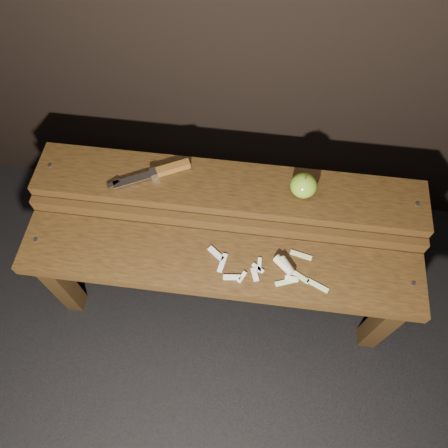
# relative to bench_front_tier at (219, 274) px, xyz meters

# --- Properties ---
(ground) EXTENTS (60.00, 60.00, 0.00)m
(ground) POSITION_rel_bench_front_tier_xyz_m (0.00, 0.06, -0.35)
(ground) COLOR black
(bench_front_tier) EXTENTS (1.20, 0.20, 0.42)m
(bench_front_tier) POSITION_rel_bench_front_tier_xyz_m (0.00, 0.00, 0.00)
(bench_front_tier) COLOR black
(bench_front_tier) RESTS_ON ground
(bench_rear_tier) EXTENTS (1.20, 0.21, 0.50)m
(bench_rear_tier) POSITION_rel_bench_front_tier_xyz_m (0.00, 0.23, 0.06)
(bench_rear_tier) COLOR black
(bench_rear_tier) RESTS_ON ground
(apple) EXTENTS (0.08, 0.08, 0.08)m
(apple) POSITION_rel_bench_front_tier_xyz_m (0.22, 0.23, 0.18)
(apple) COLOR olive
(apple) RESTS_ON bench_rear_tier
(knife) EXTENTS (0.24, 0.13, 0.02)m
(knife) POSITION_rel_bench_front_tier_xyz_m (-0.21, 0.25, 0.16)
(knife) COLOR brown
(knife) RESTS_ON bench_rear_tier
(apple_scraps) EXTENTS (0.36, 0.12, 0.03)m
(apple_scraps) POSITION_rel_bench_front_tier_xyz_m (0.17, 0.01, 0.08)
(apple_scraps) COLOR beige
(apple_scraps) RESTS_ON bench_front_tier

